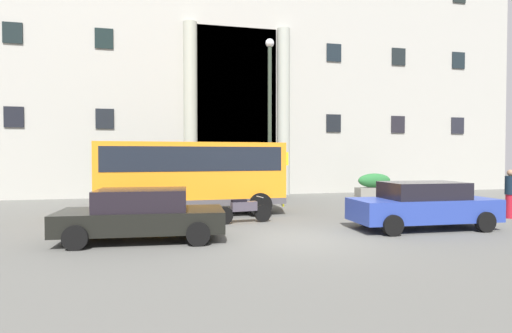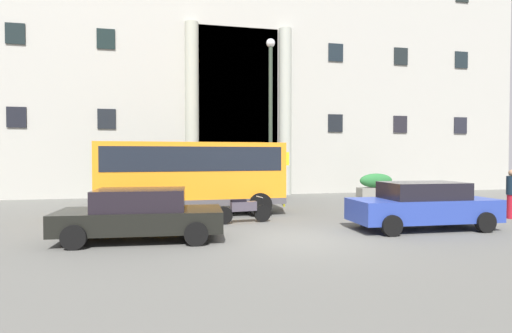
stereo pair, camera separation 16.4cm
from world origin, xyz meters
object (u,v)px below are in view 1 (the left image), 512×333
(parked_estate_mid, at_px, (142,214))
(pedestrian_woman_with_bag, at_px, (510,194))
(hedge_planter_entrance_right, at_px, (115,187))
(parked_compact_extra, at_px, (423,205))
(hedge_planter_entrance_left, at_px, (374,185))
(scooter_by_planter, at_px, (243,210))
(orange_minibus, at_px, (192,172))
(motorcycle_far_end, at_px, (391,205))
(bus_stop_sign, at_px, (284,173))
(hedge_planter_west, at_px, (184,188))
(lamppost_plaza_centre, at_px, (270,109))

(parked_estate_mid, xyz_separation_m, pedestrian_woman_with_bag, (13.10, 1.01, 0.20))
(hedge_planter_entrance_right, xyz_separation_m, parked_compact_extra, (10.16, -9.59, -0.06))
(hedge_planter_entrance_left, relative_size, pedestrian_woman_with_bag, 1.14)
(scooter_by_planter, bearing_deg, hedge_planter_entrance_left, 29.67)
(parked_estate_mid, xyz_separation_m, scooter_by_planter, (3.25, 2.18, -0.26))
(orange_minibus, distance_m, scooter_by_planter, 3.13)
(motorcycle_far_end, bearing_deg, orange_minibus, 173.26)
(bus_stop_sign, height_order, hedge_planter_west, bus_stop_sign)
(parked_estate_mid, xyz_separation_m, motorcycle_far_end, (8.97, 2.25, -0.26))
(orange_minibus, distance_m, motorcycle_far_end, 7.73)
(orange_minibus, relative_size, bus_stop_sign, 2.88)
(scooter_by_planter, bearing_deg, orange_minibus, 113.09)
(parked_compact_extra, xyz_separation_m, pedestrian_woman_with_bag, (4.54, 1.24, 0.16))
(lamppost_plaza_centre, bearing_deg, hedge_planter_entrance_right, 163.01)
(parked_estate_mid, height_order, pedestrian_woman_with_bag, pedestrian_woman_with_bag)
(hedge_planter_west, xyz_separation_m, parked_compact_extra, (6.80, -10.15, 0.10))
(parked_compact_extra, height_order, pedestrian_woman_with_bag, pedestrian_woman_with_bag)
(hedge_planter_west, height_order, motorcycle_far_end, hedge_planter_west)
(hedge_planter_entrance_right, relative_size, lamppost_plaza_centre, 0.26)
(parked_compact_extra, height_order, motorcycle_far_end, parked_compact_extra)
(hedge_planter_entrance_right, distance_m, scooter_by_planter, 8.67)
(hedge_planter_entrance_left, bearing_deg, hedge_planter_entrance_right, -179.43)
(parked_compact_extra, xyz_separation_m, parked_estate_mid, (-8.56, 0.23, -0.04))
(hedge_planter_west, relative_size, scooter_by_planter, 0.77)
(hedge_planter_entrance_left, relative_size, parked_estate_mid, 0.45)
(orange_minibus, height_order, parked_estate_mid, orange_minibus)
(orange_minibus, height_order, hedge_planter_entrance_left, orange_minibus)
(hedge_planter_west, bearing_deg, parked_estate_mid, -100.05)
(orange_minibus, relative_size, hedge_planter_entrance_right, 3.47)
(orange_minibus, height_order, scooter_by_planter, orange_minibus)
(orange_minibus, distance_m, hedge_planter_west, 5.40)
(hedge_planter_west, relative_size, motorcycle_far_end, 0.77)
(orange_minibus, bearing_deg, lamppost_plaza_centre, 31.34)
(bus_stop_sign, bearing_deg, motorcycle_far_end, -53.43)
(orange_minibus, height_order, lamppost_plaza_centre, lamppost_plaza_centre)
(scooter_by_planter, bearing_deg, motorcycle_far_end, -8.51)
(pedestrian_woman_with_bag, bearing_deg, parked_estate_mid, 99.40)
(hedge_planter_entrance_right, bearing_deg, orange_minibus, -55.02)
(scooter_by_planter, relative_size, motorcycle_far_end, 1.00)
(hedge_planter_west, bearing_deg, hedge_planter_entrance_left, -2.28)
(orange_minibus, bearing_deg, hedge_planter_entrance_left, 22.56)
(hedge_planter_entrance_left, distance_m, parked_estate_mid, 15.56)
(motorcycle_far_end, bearing_deg, pedestrian_woman_with_bag, -5.45)
(scooter_by_planter, bearing_deg, lamppost_plaza_centre, 55.87)
(hedge_planter_entrance_right, height_order, lamppost_plaza_centre, lamppost_plaza_centre)
(hedge_planter_entrance_right, xyz_separation_m, parked_estate_mid, (1.60, -9.36, -0.10))
(scooter_by_planter, bearing_deg, parked_compact_extra, -33.66)
(motorcycle_far_end, bearing_deg, parked_compact_extra, -88.02)
(motorcycle_far_end, height_order, pedestrian_woman_with_bag, pedestrian_woman_with_bag)
(pedestrian_woman_with_bag, bearing_deg, lamppost_plaza_centre, 55.71)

